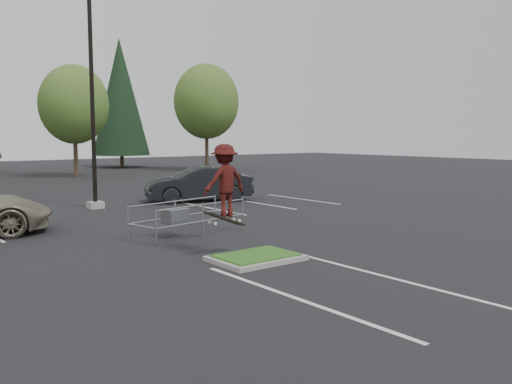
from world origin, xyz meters
TOP-DOWN VIEW (x-y plane):
  - ground at (0.00, 0.00)m, footprint 120.00×120.00m
  - grass_median at (0.00, 0.00)m, footprint 2.20×1.60m
  - stall_lines at (-1.35, 6.02)m, footprint 22.62×17.60m
  - light_pole at (0.50, 12.00)m, footprint 0.70×0.60m
  - decid_c at (5.99, 29.83)m, footprint 5.12×5.12m
  - decid_d at (17.99, 30.33)m, footprint 5.76×5.76m
  - conif_c at (14.00, 39.50)m, footprint 5.50×5.50m
  - cart_corral at (0.08, 4.04)m, footprint 3.98×2.11m
  - skateboarder at (-0.27, 1.00)m, footprint 1.26×0.75m
  - car_r_charc at (5.45, 11.50)m, footprint 5.35×3.37m

SIDE VIEW (x-z plane):
  - ground at x=0.00m, z-range 0.00..0.00m
  - stall_lines at x=-1.35m, z-range 0.00..0.01m
  - grass_median at x=0.00m, z-range 0.00..0.16m
  - cart_corral at x=0.08m, z-range 0.14..1.21m
  - car_r_charc at x=5.45m, z-range 0.00..1.67m
  - skateboarder at x=-0.27m, z-range 0.87..3.09m
  - light_pole at x=0.50m, z-range -0.50..9.62m
  - decid_c at x=5.99m, z-range 1.06..9.45m
  - decid_d at x=17.99m, z-range 1.20..10.63m
  - conif_c at x=14.00m, z-range 0.60..13.10m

